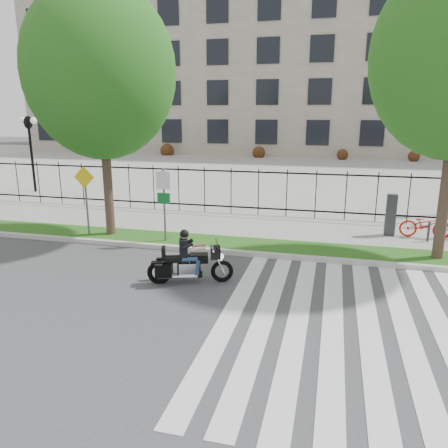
# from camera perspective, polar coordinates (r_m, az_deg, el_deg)

# --- Properties ---
(ground) EXTENTS (120.00, 120.00, 0.00)m
(ground) POSITION_cam_1_polar(r_m,az_deg,el_deg) (10.87, -10.52, -10.09)
(ground) COLOR #3E3E41
(ground) RESTS_ON ground
(curb) EXTENTS (60.00, 0.20, 0.15)m
(curb) POSITION_cam_1_polar(r_m,az_deg,el_deg) (14.41, -3.78, -3.34)
(curb) COLOR #B1AEA7
(curb) RESTS_ON ground
(grass_verge) EXTENTS (60.00, 1.50, 0.15)m
(grass_verge) POSITION_cam_1_polar(r_m,az_deg,el_deg) (15.18, -2.79, -2.39)
(grass_verge) COLOR #235515
(grass_verge) RESTS_ON ground
(sidewalk) EXTENTS (60.00, 3.50, 0.15)m
(sidewalk) POSITION_cam_1_polar(r_m,az_deg,el_deg) (17.49, -0.41, -0.09)
(sidewalk) COLOR gray
(sidewalk) RESTS_ON ground
(plaza) EXTENTS (80.00, 34.00, 0.10)m
(plaza) POSITION_cam_1_polar(r_m,az_deg,el_deg) (34.49, 7.02, 7.00)
(plaza) COLOR gray
(plaza) RESTS_ON ground
(crosswalk_stripes) EXTENTS (5.70, 8.00, 0.01)m
(crosswalk_stripes) POSITION_cam_1_polar(r_m,az_deg,el_deg) (10.00, 16.20, -12.68)
(crosswalk_stripes) COLOR silver
(crosswalk_stripes) RESTS_ON ground
(iron_fence) EXTENTS (30.00, 0.06, 2.00)m
(iron_fence) POSITION_cam_1_polar(r_m,az_deg,el_deg) (18.92, 0.93, 4.36)
(iron_fence) COLOR black
(iron_fence) RESTS_ON sidewalk
(office_building) EXTENTS (60.00, 21.90, 20.15)m
(office_building) POSITION_cam_1_polar(r_m,az_deg,el_deg) (54.30, 10.25, 20.07)
(office_building) COLOR gray
(office_building) RESTS_ON ground
(lamp_post_left) EXTENTS (1.06, 0.70, 4.25)m
(lamp_post_left) POSITION_cam_1_polar(r_m,az_deg,el_deg) (26.55, -24.06, 10.52)
(lamp_post_left) COLOR black
(lamp_post_left) RESTS_ON ground
(street_tree_1) EXTENTS (5.07, 5.07, 8.54)m
(street_tree_1) POSITION_cam_1_polar(r_m,az_deg,el_deg) (15.97, -15.85, 18.58)
(street_tree_1) COLOR #3A281F
(street_tree_1) RESTS_ON grass_verge
(sign_pole_regulatory) EXTENTS (0.50, 0.09, 2.50)m
(sign_pole_regulatory) POSITION_cam_1_polar(r_m,az_deg,el_deg) (14.85, -7.87, 3.73)
(sign_pole_regulatory) COLOR #59595B
(sign_pole_regulatory) RESTS_ON grass_verge
(sign_pole_warning) EXTENTS (0.78, 0.09, 2.49)m
(sign_pole_warning) POSITION_cam_1_polar(r_m,az_deg,el_deg) (16.18, -17.64, 4.08)
(sign_pole_warning) COLOR #59595B
(sign_pole_warning) RESTS_ON grass_verge
(motorcycle_rider) EXTENTS (2.24, 1.08, 1.78)m
(motorcycle_rider) POSITION_cam_1_polar(r_m,az_deg,el_deg) (11.71, -4.49, -4.92)
(motorcycle_rider) COLOR black
(motorcycle_rider) RESTS_ON ground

